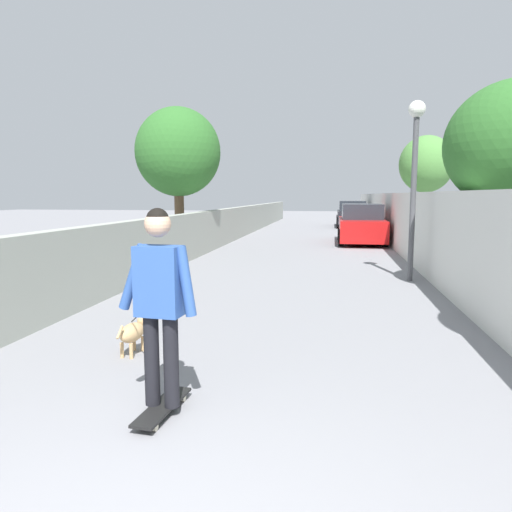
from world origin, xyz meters
The scene contains 11 objects.
ground_plane centered at (14.00, 0.00, 0.00)m, with size 80.00×80.00×0.00m, color gray.
wall_left centered at (12.00, 3.21, 0.68)m, with size 48.00×0.30×1.35m, color #999E93.
fence_right centered at (12.00, -3.21, 0.98)m, with size 48.00×0.30×1.96m, color silver.
tree_left_far centered at (13.00, 3.99, 3.23)m, with size 2.72×2.72×4.67m.
tree_right_distant centered at (19.00, -4.75, 3.15)m, with size 2.21×2.21×4.35m.
lamp_post centered at (8.98, -2.66, 2.69)m, with size 0.36×0.36×3.87m.
skateboard centered at (2.06, 0.46, 0.07)m, with size 0.82×0.27×0.08m.
person_skateboarder centered at (2.06, 0.46, 1.07)m, with size 0.25×0.71×1.70m.
dog centered at (3.48, 1.35, 0.27)m, with size 1.75×1.04×1.06m.
car_near centered at (17.13, -2.06, 0.71)m, with size 4.09×1.80×1.54m.
car_far centered at (26.78, -2.06, 0.72)m, with size 4.19×1.80×1.54m.
Camera 1 is at (-1.56, -0.96, 1.88)m, focal length 32.56 mm.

